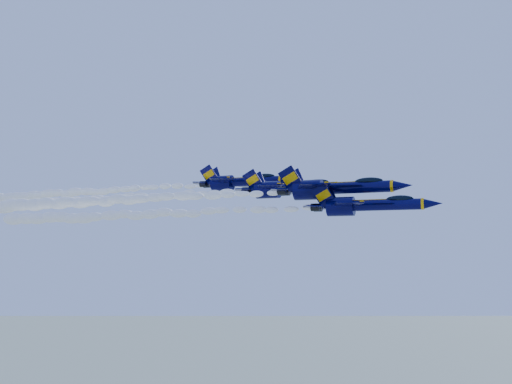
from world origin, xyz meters
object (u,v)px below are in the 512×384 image
at_px(jet_second, 334,188).
at_px(jet_fourth, 241,182).
at_px(jet_third, 289,188).
at_px(jet_lead, 366,205).

height_order(jet_second, jet_fourth, jet_fourth).
distance_m(jet_second, jet_third, 14.96).
distance_m(jet_third, jet_fourth, 14.93).
bearing_deg(jet_second, jet_third, 134.13).
relative_size(jet_second, jet_fourth, 0.97).
bearing_deg(jet_lead, jet_fourth, 143.17).
relative_size(jet_lead, jet_fourth, 0.87).
height_order(jet_lead, jet_fourth, jet_fourth).
bearing_deg(jet_third, jet_lead, -40.66).
xyz_separation_m(jet_second, jet_third, (-10.36, 10.68, 1.49)).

